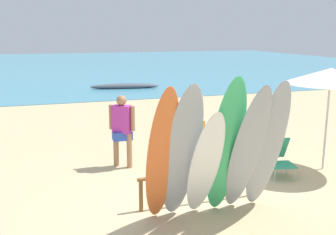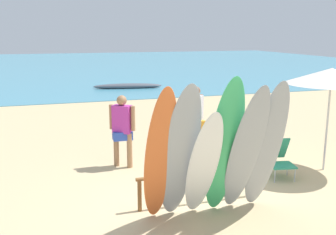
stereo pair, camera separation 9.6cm
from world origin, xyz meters
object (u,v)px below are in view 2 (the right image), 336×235
object	(u,v)px
beach_umbrella	(331,76)
beachgoer_midbeach	(122,126)
beach_chair_red	(279,156)
beach_chair_blue	(238,131)
surfboard_green_3	(224,148)
surfboard_rack	(198,179)
surfboard_grey_4	(245,151)
beachgoer_photographing	(195,116)
surfboard_orange_0	(160,157)
distant_boat	(128,86)
surfboard_white_2	(203,165)
surfboard_grey_5	(266,148)
surfboard_grey_1	(180,154)

from	to	relation	value
beach_umbrella	beachgoer_midbeach	bearing A→B (deg)	160.26
beach_chair_red	beach_chair_blue	world-z (taller)	beach_chair_blue
surfboard_green_3	surfboard_rack	bearing A→B (deg)	108.42
beachgoer_midbeach	beach_chair_red	world-z (taller)	beachgoer_midbeach
surfboard_grey_4	surfboard_green_3	bearing A→B (deg)	168.29
beachgoer_midbeach	beachgoer_photographing	distance (m)	1.92
surfboard_orange_0	distant_boat	xyz separation A→B (m)	(2.53, 15.08, -1.00)
surfboard_white_2	beach_umbrella	distance (m)	3.91
surfboard_white_2	surfboard_grey_5	xyz separation A→B (m)	(1.04, -0.08, 0.21)
beachgoer_photographing	beach_chair_red	distance (m)	2.30
beachgoer_photographing	surfboard_rack	bearing A→B (deg)	29.91
distant_boat	beachgoer_midbeach	bearing A→B (deg)	-101.88
surfboard_green_3	beach_umbrella	distance (m)	3.55
surfboard_green_3	beach_chair_blue	world-z (taller)	surfboard_green_3
beachgoer_photographing	beach_umbrella	xyz separation A→B (m)	(2.31, -1.89, 1.09)
surfboard_grey_4	beachgoer_photographing	distance (m)	3.46
beach_umbrella	beach_chair_blue	bearing A→B (deg)	115.41
surfboard_rack	surfboard_grey_5	bearing A→B (deg)	-39.57
surfboard_green_3	surfboard_grey_5	world-z (taller)	surfboard_green_3
beach_chair_red	surfboard_white_2	bearing A→B (deg)	-137.48
surfboard_grey_5	beachgoer_photographing	distance (m)	3.43
beach_chair_red	beachgoer_midbeach	bearing A→B (deg)	163.71
surfboard_green_3	surfboard_orange_0	bearing A→B (deg)	-179.12
beach_chair_blue	surfboard_grey_5	bearing A→B (deg)	-94.14
surfboard_grey_4	distant_boat	size ratio (longest dim) A/B	0.66
surfboard_grey_1	beach_chair_blue	distance (m)	4.59
beachgoer_photographing	beach_chair_red	bearing A→B (deg)	80.46
surfboard_grey_1	surfboard_green_3	world-z (taller)	surfboard_green_3
surfboard_white_2	beach_chair_blue	bearing A→B (deg)	53.50
beach_chair_red	surfboard_grey_4	bearing A→B (deg)	-126.18
surfboard_grey_4	distant_boat	bearing A→B (deg)	85.92
surfboard_green_3	distant_boat	bearing A→B (deg)	87.81
surfboard_rack	beach_chair_red	size ratio (longest dim) A/B	2.75
surfboard_white_2	beach_chair_blue	distance (m)	4.36
surfboard_grey_4	surfboard_grey_5	world-z (taller)	surfboard_grey_5
surfboard_orange_0	beach_chair_blue	size ratio (longest dim) A/B	2.86
surfboard_white_2	beach_chair_red	size ratio (longest dim) A/B	2.51
surfboard_grey_1	surfboard_white_2	bearing A→B (deg)	-6.79
surfboard_rack	beach_chair_red	distance (m)	2.26
surfboard_green_3	beachgoer_photographing	bearing A→B (deg)	79.86
beach_umbrella	distant_boat	bearing A→B (deg)	96.77
surfboard_grey_5	beach_chair_blue	bearing A→B (deg)	73.76
beachgoer_midbeach	beachgoer_photographing	size ratio (longest dim) A/B	0.96
surfboard_grey_4	beach_chair_red	distance (m)	2.31
surfboard_white_2	beach_umbrella	size ratio (longest dim) A/B	0.90
surfboard_grey_1	surfboard_grey_4	size ratio (longest dim) A/B	0.99
beach_umbrella	surfboard_green_3	bearing A→B (deg)	-154.88
surfboard_green_3	beach_chair_blue	bearing A→B (deg)	63.02
beach_chair_blue	surfboard_orange_0	bearing A→B (deg)	-114.63
surfboard_grey_1	beach_chair_blue	size ratio (longest dim) A/B	2.92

